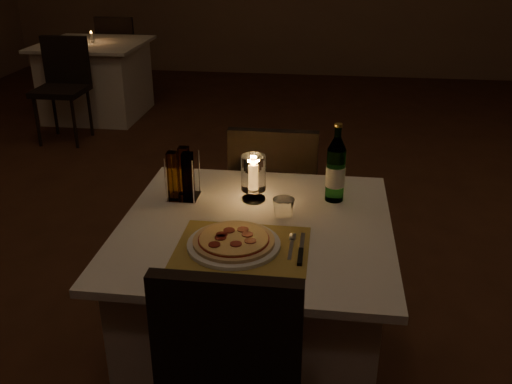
# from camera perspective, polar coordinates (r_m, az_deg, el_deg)

# --- Properties ---
(floor) EXTENTS (8.00, 10.00, 0.02)m
(floor) POSITION_cam_1_polar(r_m,az_deg,el_deg) (3.11, 1.62, -9.31)
(floor) COLOR #4A2717
(floor) RESTS_ON ground
(main_table) EXTENTS (1.00, 1.00, 0.74)m
(main_table) POSITION_cam_1_polar(r_m,az_deg,el_deg) (2.30, -0.07, -11.29)
(main_table) COLOR silver
(main_table) RESTS_ON ground
(chair_far) EXTENTS (0.42, 0.42, 0.90)m
(chair_far) POSITION_cam_1_polar(r_m,az_deg,el_deg) (2.83, 1.83, 0.05)
(chair_far) COLOR black
(chair_far) RESTS_ON ground
(placemat) EXTENTS (0.45, 0.34, 0.00)m
(placemat) POSITION_cam_1_polar(r_m,az_deg,el_deg) (1.95, -1.35, -5.54)
(placemat) COLOR #A7883A
(placemat) RESTS_ON main_table
(plate) EXTENTS (0.32, 0.32, 0.01)m
(plate) POSITION_cam_1_polar(r_m,az_deg,el_deg) (1.95, -2.23, -5.25)
(plate) COLOR white
(plate) RESTS_ON placemat
(pizza) EXTENTS (0.28, 0.28, 0.02)m
(pizza) POSITION_cam_1_polar(r_m,az_deg,el_deg) (1.95, -2.24, -4.83)
(pizza) COLOR #D8B77F
(pizza) RESTS_ON plate
(fork) EXTENTS (0.02, 0.18, 0.00)m
(fork) POSITION_cam_1_polar(r_m,az_deg,el_deg) (1.97, 3.58, -5.25)
(fork) COLOR silver
(fork) RESTS_ON placemat
(knife) EXTENTS (0.02, 0.22, 0.01)m
(knife) POSITION_cam_1_polar(r_m,az_deg,el_deg) (1.91, 4.49, -6.13)
(knife) COLOR black
(knife) RESTS_ON placemat
(tumbler) EXTENTS (0.08, 0.08, 0.08)m
(tumbler) POSITION_cam_1_polar(r_m,az_deg,el_deg) (2.13, 2.77, -1.73)
(tumbler) COLOR white
(tumbler) RESTS_ON main_table
(water_bottle) EXTENTS (0.08, 0.08, 0.32)m
(water_bottle) POSITION_cam_1_polar(r_m,az_deg,el_deg) (2.27, 7.97, 2.20)
(water_bottle) COLOR #5EAE60
(water_bottle) RESTS_ON main_table
(hurricane_candle) EXTENTS (0.10, 0.10, 0.19)m
(hurricane_candle) POSITION_cam_1_polar(r_m,az_deg,el_deg) (2.25, -0.26, 1.76)
(hurricane_candle) COLOR white
(hurricane_candle) RESTS_ON main_table
(cruet_caddy) EXTENTS (0.12, 0.12, 0.21)m
(cruet_caddy) POSITION_cam_1_polar(r_m,az_deg,el_deg) (2.28, -7.40, 1.56)
(cruet_caddy) COLOR white
(cruet_caddy) RESTS_ON main_table
(neighbor_table_left) EXTENTS (1.00, 1.00, 0.74)m
(neighbor_table_left) POSITION_cam_1_polar(r_m,az_deg,el_deg) (6.07, -15.65, 10.80)
(neighbor_table_left) COLOR silver
(neighbor_table_left) RESTS_ON ground
(neighbor_chair_la) EXTENTS (0.42, 0.42, 0.90)m
(neighbor_chair_la) POSITION_cam_1_polar(r_m,az_deg,el_deg) (5.40, -18.71, 10.71)
(neighbor_chair_la) COLOR black
(neighbor_chair_la) RESTS_ON ground
(neighbor_chair_lb) EXTENTS (0.42, 0.42, 0.90)m
(neighbor_chair_lb) POSITION_cam_1_polar(r_m,az_deg,el_deg) (6.69, -13.50, 13.76)
(neighbor_chair_lb) COLOR black
(neighbor_chair_lb) RESTS_ON ground
(neighbor_candle_left) EXTENTS (0.03, 0.03, 0.11)m
(neighbor_candle_left) POSITION_cam_1_polar(r_m,az_deg,el_deg) (5.99, -16.11, 14.64)
(neighbor_candle_left) COLOR white
(neighbor_candle_left) RESTS_ON neighbor_table_left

